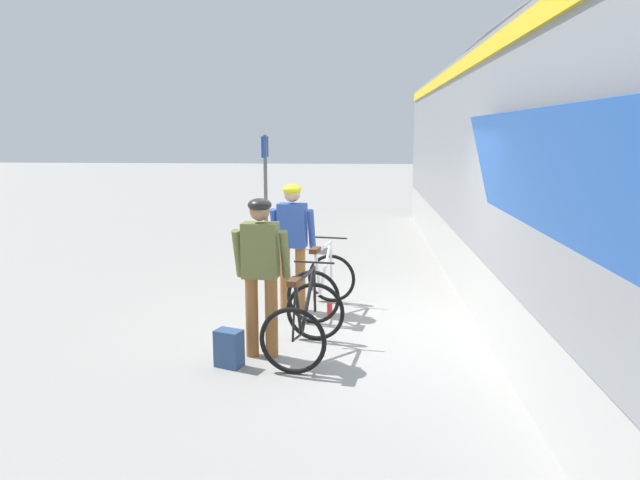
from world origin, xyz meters
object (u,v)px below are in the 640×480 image
at_px(train_car, 591,170).
at_px(cyclist_far_in_blue, 292,236).
at_px(cyclist_near_in_olive, 261,263).
at_px(bicycle_near_black, 305,321).
at_px(bicycle_far_white, 323,284).
at_px(backpack_on_platform, 229,348).
at_px(platform_sign_post, 265,171).
at_px(water_bottle_near_the_bikes, 330,310).

height_order(train_car, cyclist_far_in_blue, train_car).
bearing_deg(train_car, cyclist_near_in_olive, -156.41).
relative_size(bicycle_near_black, bicycle_far_white, 0.99).
bearing_deg(cyclist_near_in_olive, cyclist_far_in_blue, 85.42).
xyz_separation_m(cyclist_far_in_blue, bicycle_far_white, (0.42, -0.08, -0.65)).
bearing_deg(backpack_on_platform, bicycle_far_white, 86.89).
bearing_deg(platform_sign_post, bicycle_near_black, -77.11).
xyz_separation_m(cyclist_near_in_olive, platform_sign_post, (-0.99, 6.43, 0.57)).
xyz_separation_m(backpack_on_platform, platform_sign_post, (-0.69, 6.75, 1.42)).
height_order(train_car, bicycle_far_white, train_car).
distance_m(train_car, water_bottle_near_the_bikes, 3.88).
xyz_separation_m(cyclist_near_in_olive, bicycle_near_black, (0.47, 0.03, -0.65)).
height_order(bicycle_near_black, bicycle_far_white, same).
distance_m(bicycle_far_white, platform_sign_post, 5.16).
bearing_deg(bicycle_near_black, train_car, 25.91).
xyz_separation_m(train_car, cyclist_far_in_blue, (-3.92, -0.03, -0.91)).
xyz_separation_m(cyclist_near_in_olive, backpack_on_platform, (-0.30, -0.32, -0.85)).
xyz_separation_m(water_bottle_near_the_bikes, platform_sign_post, (-1.67, 4.99, 1.52)).
relative_size(backpack_on_platform, water_bottle_near_the_bikes, 2.01).
xyz_separation_m(bicycle_near_black, bicycle_far_white, (0.09, 1.63, 0.00)).
distance_m(cyclist_near_in_olive, bicycle_far_white, 1.87).
relative_size(cyclist_near_in_olive, platform_sign_post, 0.73).
relative_size(cyclist_far_in_blue, water_bottle_near_the_bikes, 8.88).
bearing_deg(platform_sign_post, train_car, -42.64).
bearing_deg(backpack_on_platform, bicycle_near_black, 44.80).
distance_m(cyclist_near_in_olive, bicycle_near_black, 0.80).
bearing_deg(water_bottle_near_the_bikes, platform_sign_post, 108.45).
bearing_deg(bicycle_near_black, backpack_on_platform, -155.69).
xyz_separation_m(cyclist_far_in_blue, bicycle_near_black, (0.33, -1.71, -0.65)).
bearing_deg(bicycle_far_white, platform_sign_post, 108.08).
distance_m(train_car, platform_sign_post, 6.88).
bearing_deg(platform_sign_post, water_bottle_near_the_bikes, -71.55).
bearing_deg(bicycle_far_white, cyclist_near_in_olive, -108.75).
relative_size(bicycle_near_black, backpack_on_platform, 2.91).
bearing_deg(cyclist_far_in_blue, backpack_on_platform, -102.06).
bearing_deg(train_car, cyclist_far_in_blue, -179.54).
xyz_separation_m(cyclist_near_in_olive, bicycle_far_white, (0.56, 1.66, -0.65)).
xyz_separation_m(bicycle_near_black, water_bottle_near_the_bikes, (0.20, 1.41, -0.30)).
relative_size(cyclist_near_in_olive, bicycle_far_white, 1.49).
bearing_deg(bicycle_near_black, cyclist_near_in_olive, -176.51).
height_order(cyclist_near_in_olive, cyclist_far_in_blue, same).
xyz_separation_m(cyclist_far_in_blue, backpack_on_platform, (-0.44, -2.06, -0.85)).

